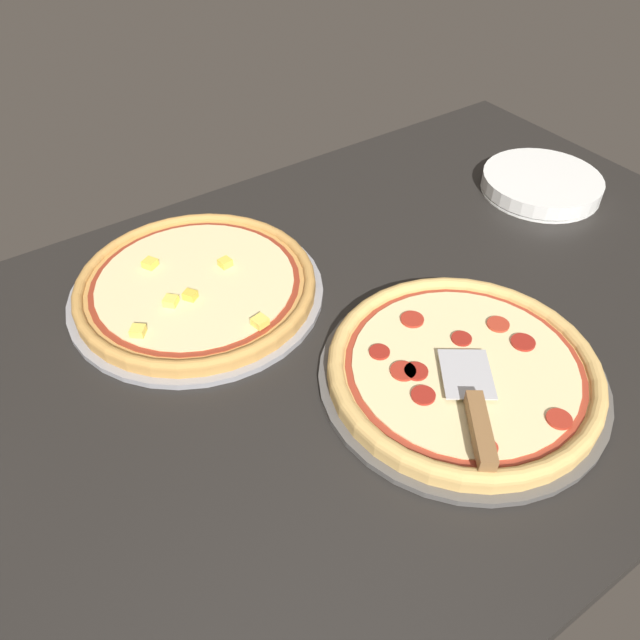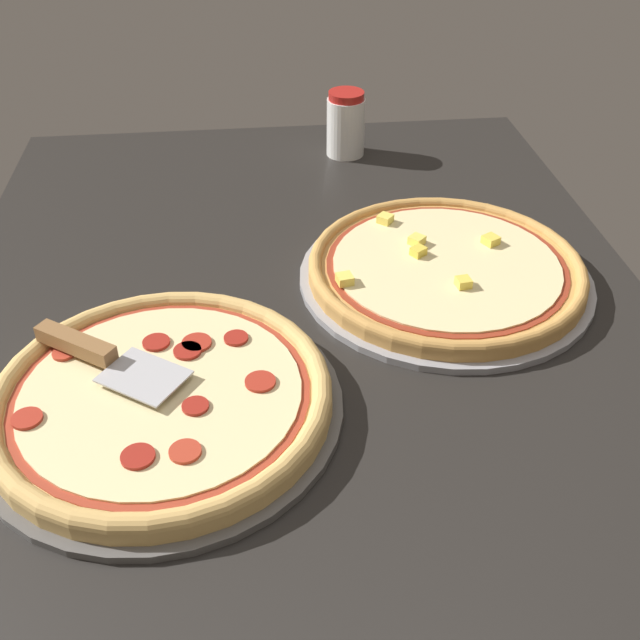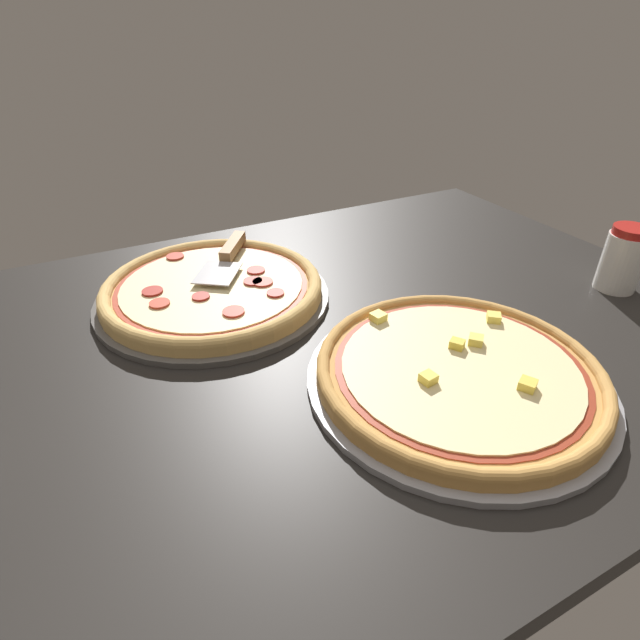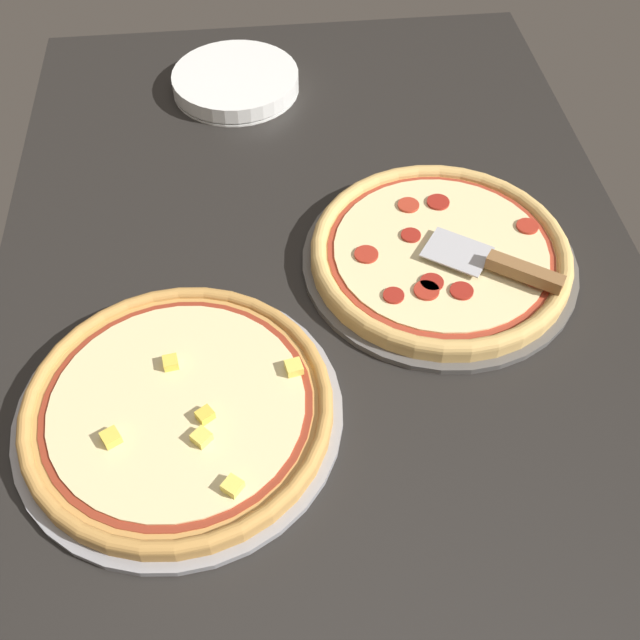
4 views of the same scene
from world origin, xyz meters
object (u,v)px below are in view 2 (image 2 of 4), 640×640
at_px(pizza_front, 162,395).
at_px(parmesan_shaker, 346,124).
at_px(pizza_back, 446,267).
at_px(serving_spatula, 91,351).

xyz_separation_m(pizza_front, parmesan_shaker, (-0.68, 0.30, 0.03)).
bearing_deg(pizza_front, pizza_back, 120.82).
relative_size(pizza_front, pizza_back, 0.99).
bearing_deg(pizza_back, pizza_front, -59.18).
distance_m(pizza_back, parmesan_shaker, 0.46).
relative_size(pizza_back, parmesan_shaker, 3.27).
relative_size(serving_spatula, parmesan_shaker, 1.59).
xyz_separation_m(pizza_back, serving_spatula, (0.17, -0.47, 0.02)).
relative_size(pizza_back, serving_spatula, 2.06).
bearing_deg(pizza_back, serving_spatula, -70.12).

